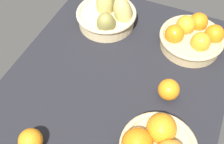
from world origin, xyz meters
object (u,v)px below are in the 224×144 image
at_px(basket_near_left_pears, 108,16).
at_px(loose_orange_front_gap, 31,140).
at_px(basket_far_left, 192,37).
at_px(loose_orange_back_gap, 169,90).

distance_m(basket_near_left_pears, loose_orange_front_gap, 0.55).
bearing_deg(basket_near_left_pears, basket_far_left, 93.25).
xyz_separation_m(basket_far_left, basket_near_left_pears, (0.02, -0.33, 0.00)).
bearing_deg(loose_orange_back_gap, basket_far_left, 177.14).
bearing_deg(basket_near_left_pears, loose_orange_back_gap, 53.14).
bearing_deg(loose_orange_back_gap, loose_orange_front_gap, -43.59).
relative_size(basket_far_left, loose_orange_back_gap, 3.37).
xyz_separation_m(basket_far_left, loose_orange_back_gap, (0.25, -0.01, -0.01)).
relative_size(basket_far_left, basket_near_left_pears, 0.93).
bearing_deg(basket_far_left, basket_near_left_pears, -86.75).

